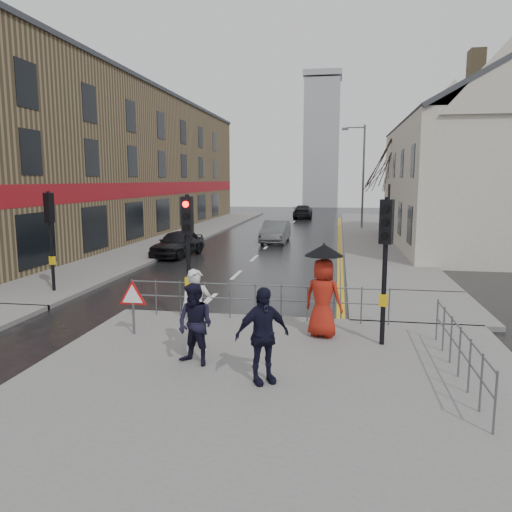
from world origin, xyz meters
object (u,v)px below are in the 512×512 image
(pedestrian_b, at_px, (195,324))
(car_mid, at_px, (276,232))
(pedestrian_a, at_px, (196,310))
(pedestrian_d, at_px, (262,335))
(car_parked, at_px, (178,243))
(pedestrian_with_umbrella, at_px, (323,289))

(pedestrian_b, bearing_deg, car_mid, 115.19)
(pedestrian_a, height_order, pedestrian_b, pedestrian_a)
(pedestrian_d, bearing_deg, car_parked, 81.23)
(pedestrian_d, distance_m, car_parked, 17.04)
(pedestrian_with_umbrella, relative_size, car_parked, 0.57)
(pedestrian_a, xyz_separation_m, car_parked, (-5.08, 14.12, -0.38))
(pedestrian_d, relative_size, car_parked, 0.46)
(pedestrian_b, height_order, car_parked, pedestrian_b)
(pedestrian_b, distance_m, pedestrian_with_umbrella, 3.44)
(pedestrian_a, relative_size, pedestrian_with_umbrella, 0.81)
(pedestrian_a, xyz_separation_m, pedestrian_with_umbrella, (2.74, 1.50, 0.26))
(pedestrian_a, height_order, car_parked, pedestrian_a)
(pedestrian_with_umbrella, relative_size, pedestrian_d, 1.24)
(car_mid, bearing_deg, pedestrian_d, -82.12)
(pedestrian_a, relative_size, pedestrian_b, 1.08)
(pedestrian_a, height_order, pedestrian_d, pedestrian_a)
(pedestrian_b, distance_m, car_parked, 15.85)
(pedestrian_a, distance_m, pedestrian_d, 2.28)
(pedestrian_a, relative_size, pedestrian_d, 1.00)
(pedestrian_with_umbrella, bearing_deg, pedestrian_a, -151.36)
(pedestrian_a, bearing_deg, pedestrian_d, -67.64)
(pedestrian_d, bearing_deg, pedestrian_a, 106.31)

